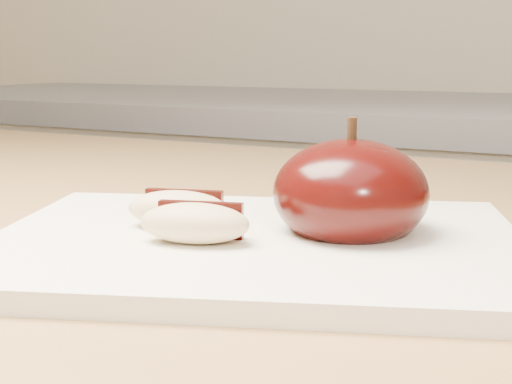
% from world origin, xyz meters
% --- Properties ---
extents(back_cabinet, '(2.40, 0.62, 0.94)m').
position_xyz_m(back_cabinet, '(0.00, 1.20, 0.47)').
color(back_cabinet, silver).
rests_on(back_cabinet, ground).
extents(cutting_board, '(0.36, 0.31, 0.01)m').
position_xyz_m(cutting_board, '(-0.02, 0.38, 0.91)').
color(cutting_board, white).
rests_on(cutting_board, island_counter).
extents(apple_half, '(0.10, 0.10, 0.08)m').
position_xyz_m(apple_half, '(0.03, 0.42, 0.93)').
color(apple_half, black).
rests_on(apple_half, cutting_board).
extents(apple_wedge_a, '(0.07, 0.05, 0.02)m').
position_xyz_m(apple_wedge_a, '(-0.07, 0.38, 0.92)').
color(apple_wedge_a, '#CCB281').
rests_on(apple_wedge_a, cutting_board).
extents(apple_wedge_b, '(0.07, 0.05, 0.02)m').
position_xyz_m(apple_wedge_b, '(-0.04, 0.35, 0.92)').
color(apple_wedge_b, '#CCB281').
rests_on(apple_wedge_b, cutting_board).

